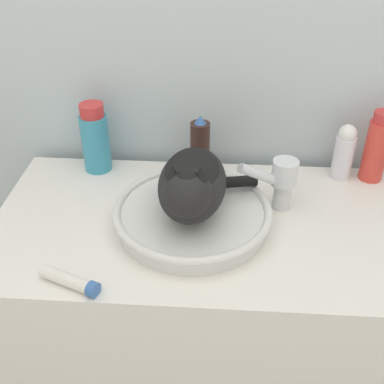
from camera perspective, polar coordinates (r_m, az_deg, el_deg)
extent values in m
cube|color=silver|center=(1.31, 2.01, 18.78)|extent=(8.00, 0.05, 2.40)
cube|color=white|center=(1.47, 0.86, -16.39)|extent=(1.02, 0.56, 0.83)
cylinder|color=silver|center=(1.15, 0.04, -3.02)|extent=(0.36, 0.36, 0.04)
torus|color=silver|center=(1.14, 0.04, -2.12)|extent=(0.38, 0.38, 0.02)
ellipsoid|color=black|center=(1.10, 0.05, 0.98)|extent=(0.17, 0.26, 0.13)
ellipsoid|color=black|center=(1.08, 0.05, 2.54)|extent=(0.13, 0.20, 0.06)
sphere|color=black|center=(0.99, -0.61, -0.16)|extent=(0.11, 0.11, 0.11)
sphere|color=black|center=(0.97, -0.62, 1.25)|extent=(0.06, 0.06, 0.06)
cone|color=black|center=(0.96, -2.34, 2.50)|extent=(0.03, 0.03, 0.03)
cone|color=black|center=(0.96, 1.09, 2.30)|extent=(0.03, 0.03, 0.03)
cylinder|color=black|center=(1.19, 3.85, 1.12)|extent=(0.17, 0.06, 0.03)
cylinder|color=silver|center=(1.23, 10.60, -0.39)|extent=(0.04, 0.04, 0.07)
cylinder|color=silver|center=(1.16, 8.35, 1.91)|extent=(0.13, 0.07, 0.09)
cylinder|color=silver|center=(1.19, 10.94, 2.28)|extent=(0.06, 0.06, 0.06)
cylinder|color=#DB3D33|center=(1.39, 20.96, 4.56)|extent=(0.06, 0.06, 0.17)
cylinder|color=red|center=(1.34, 21.82, 8.24)|extent=(0.05, 0.05, 0.03)
cylinder|color=teal|center=(1.37, -11.34, 5.71)|extent=(0.08, 0.08, 0.16)
cylinder|color=red|center=(1.32, -11.82, 9.47)|extent=(0.07, 0.07, 0.03)
cylinder|color=silver|center=(1.37, 17.45, 3.91)|extent=(0.05, 0.05, 0.12)
sphere|color=white|center=(1.34, 17.98, 6.62)|extent=(0.05, 0.05, 0.05)
cylinder|color=#331E19|center=(1.33, 0.95, 5.20)|extent=(0.05, 0.05, 0.15)
cone|color=#3866AD|center=(1.29, 0.98, 8.57)|extent=(0.03, 0.03, 0.02)
cylinder|color=silver|center=(1.04, -14.73, -9.94)|extent=(0.12, 0.07, 0.03)
cylinder|color=#3866AD|center=(1.01, -11.66, -11.24)|extent=(0.03, 0.04, 0.03)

